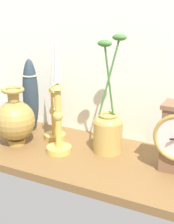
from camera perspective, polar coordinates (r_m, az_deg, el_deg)
The scene contains 7 objects.
ground_plane at distance 105.93cm, azimuth -0.47°, elevation -7.75°, with size 100.00×36.00×2.40cm, color brown.
back_wall at distance 112.55cm, azimuth 3.97°, elevation 11.73°, with size 120.00×2.00×65.00cm, color white.
candlestick_tall_left at distance 101.89cm, azimuth -5.01°, elevation 0.41°, with size 7.96×7.96×39.53cm.
candlestick_tall_center at distance 113.04cm, azimuth -5.63°, elevation 0.66°, with size 7.36×7.36×34.13cm.
brass_vase_bulbous at distance 112.08cm, azimuth -12.24°, elevation -1.29°, with size 13.27×13.27×19.31cm.
brass_vase_jar at distance 104.20cm, azimuth 3.63°, elevation -2.78°, with size 9.21×9.21×36.72cm.
tall_ceramic_vase at distance 121.50cm, azimuth -9.64°, elevation 2.83°, with size 5.66×5.66×26.57cm.
Camera 1 is at (44.44, -84.10, 45.43)cm, focal length 53.32 mm.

